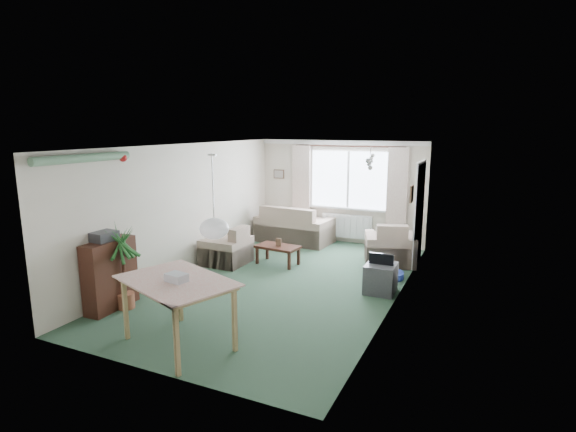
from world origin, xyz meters
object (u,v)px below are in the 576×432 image
at_px(bookshelf, 110,275).
at_px(coffee_table, 278,255).
at_px(sofa, 295,224).
at_px(tv_cube, 381,278).
at_px(pet_bed, 388,275).
at_px(armchair_corner, 390,242).
at_px(houseplant, 124,268).
at_px(armchair_left, 226,245).
at_px(dining_table, 178,313).

bearing_deg(bookshelf, coffee_table, 64.35).
xyz_separation_m(sofa, tv_cube, (2.66, -2.47, -0.20)).
relative_size(coffee_table, pet_bed, 1.47).
distance_m(sofa, tv_cube, 3.63).
bearing_deg(armchair_corner, sofa, -35.05).
xyz_separation_m(sofa, houseplant, (-0.69, -4.75, 0.20)).
bearing_deg(armchair_corner, pet_bed, 83.01).
distance_m(armchair_left, pet_bed, 3.20).
bearing_deg(coffee_table, tv_cube, -16.97).
relative_size(armchair_left, pet_bed, 1.49).
relative_size(sofa, pet_bed, 3.05).
distance_m(sofa, bookshelf, 4.91).
bearing_deg(sofa, armchair_corner, 167.26).
distance_m(sofa, armchair_corner, 2.55).
relative_size(coffee_table, houseplant, 0.67).
bearing_deg(pet_bed, tv_cube, -86.35).
relative_size(bookshelf, pet_bed, 1.84).
height_order(dining_table, pet_bed, dining_table).
height_order(tv_cube, pet_bed, tv_cube).
distance_m(bookshelf, tv_cube, 4.27).
distance_m(houseplant, dining_table, 1.61).
xyz_separation_m(bookshelf, dining_table, (1.67, -0.52, -0.11)).
distance_m(armchair_corner, coffee_table, 2.27).
distance_m(coffee_table, bookshelf, 3.33).
bearing_deg(tv_cube, houseplant, -146.71).
relative_size(sofa, bookshelf, 1.66).
bearing_deg(houseplant, armchair_corner, 51.90).
bearing_deg(tv_cube, pet_bed, 92.73).
bearing_deg(armchair_left, coffee_table, 111.17).
distance_m(sofa, houseplant, 4.80).
bearing_deg(bookshelf, sofa, 77.25).
bearing_deg(houseplant, tv_cube, 34.21).
bearing_deg(tv_cube, bookshelf, -147.17).
xyz_separation_m(armchair_left, dining_table, (1.33, -3.19, 0.04)).
height_order(sofa, houseplant, houseplant).
bearing_deg(coffee_table, dining_table, -84.22).
relative_size(sofa, armchair_corner, 1.84).
xyz_separation_m(houseplant, pet_bed, (3.30, 3.06, -0.58)).
distance_m(armchair_corner, armchair_left, 3.29).
bearing_deg(armchair_corner, tv_cube, 79.79).
bearing_deg(dining_table, tv_cube, 57.02).
relative_size(armchair_left, coffee_table, 1.01).
xyz_separation_m(armchair_corner, tv_cube, (0.22, -1.71, -0.19)).
bearing_deg(coffee_table, pet_bed, 2.70).
height_order(armchair_corner, houseplant, houseplant).
bearing_deg(tv_cube, armchair_corner, 96.58).
bearing_deg(coffee_table, houseplant, -110.71).
bearing_deg(armchair_left, bookshelf, -7.22).
bearing_deg(bookshelf, armchair_left, 80.34).
bearing_deg(pet_bed, bookshelf, -137.93).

